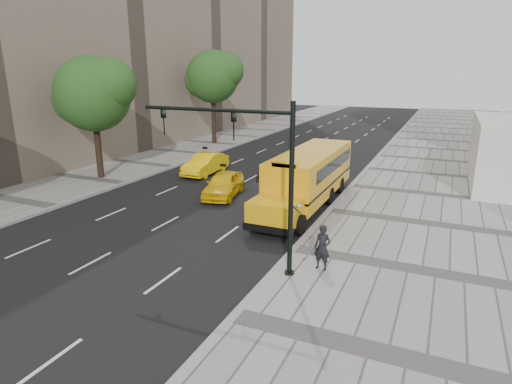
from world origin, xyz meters
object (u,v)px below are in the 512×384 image
at_px(tree_b, 94,93).
at_px(taxi_near, 224,184).
at_px(pedestrian, 322,248).
at_px(taxi_far, 205,164).
at_px(traffic_signal, 254,166).
at_px(tree_c, 213,76).
at_px(school_bus, 310,173).

relative_size(tree_b, taxi_near, 1.91).
bearing_deg(pedestrian, taxi_far, 142.56).
bearing_deg(traffic_signal, tree_c, 122.40).
height_order(tree_c, traffic_signal, tree_c).
xyz_separation_m(taxi_near, taxi_far, (-3.94, 4.50, 0.01)).
bearing_deg(school_bus, taxi_far, 157.25).
bearing_deg(traffic_signal, taxi_near, 124.97).
distance_m(tree_c, taxi_far, 14.41).
height_order(tree_b, tree_c, tree_c).
bearing_deg(traffic_signal, school_bus, 94.38).
height_order(tree_b, pedestrian, tree_b).
xyz_separation_m(tree_c, pedestrian, (17.98, -23.71, -5.78)).
relative_size(school_bus, taxi_near, 2.65).
bearing_deg(taxi_near, tree_c, 109.12).
distance_m(taxi_near, taxi_far, 5.98).
height_order(school_bus, taxi_far, school_bus).
relative_size(tree_c, school_bus, 0.81).
bearing_deg(tree_c, tree_b, -90.01).
xyz_separation_m(school_bus, pedestrian, (3.08, -8.18, -0.75)).
xyz_separation_m(tree_c, taxi_far, (5.81, -11.72, -6.04)).
relative_size(pedestrian, traffic_signal, 0.27).
height_order(tree_b, traffic_signal, tree_b).
relative_size(taxi_near, pedestrian, 2.51).
relative_size(tree_c, taxi_near, 2.14).
distance_m(school_bus, taxi_far, 9.91).
relative_size(tree_c, taxi_far, 2.04).
relative_size(school_bus, pedestrian, 6.66).
distance_m(tree_c, traffic_signal, 29.22).
height_order(tree_c, taxi_near, tree_c).
bearing_deg(taxi_near, tree_b, 167.02).
relative_size(tree_b, traffic_signal, 1.30).
bearing_deg(taxi_far, pedestrian, -45.40).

